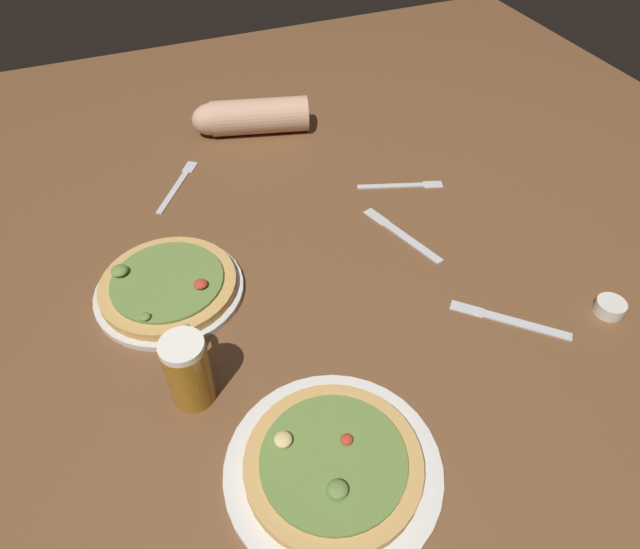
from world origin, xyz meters
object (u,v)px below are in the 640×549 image
(knife_spare, at_px, (509,320))
(ramekin_sauce, at_px, (610,307))
(fork_left, at_px, (178,184))
(pizza_plate_near, at_px, (333,466))
(fork_spare, at_px, (402,185))
(pizza_plate_far, at_px, (169,287))
(knife_right, at_px, (402,234))
(beer_mug_dark, at_px, (188,368))
(diner_arm, at_px, (248,117))

(knife_spare, bearing_deg, ramekin_sauce, -15.56)
(fork_left, xyz_separation_m, knife_spare, (0.47, -0.64, -0.00))
(pizza_plate_near, relative_size, fork_left, 1.77)
(pizza_plate_near, bearing_deg, fork_spare, 53.85)
(pizza_plate_far, bearing_deg, knife_right, -2.09)
(pizza_plate_far, distance_m, knife_spare, 0.63)
(beer_mug_dark, height_order, fork_left, beer_mug_dark)
(beer_mug_dark, distance_m, knife_spare, 0.57)
(fork_left, bearing_deg, pizza_plate_near, -85.36)
(pizza_plate_near, xyz_separation_m, knife_spare, (0.41, 0.14, -0.01))
(pizza_plate_far, distance_m, beer_mug_dark, 0.24)
(pizza_plate_far, xyz_separation_m, knife_right, (0.49, -0.02, -0.01))
(knife_right, bearing_deg, fork_left, 138.72)
(beer_mug_dark, xyz_separation_m, fork_left, (0.09, 0.57, -0.06))
(pizza_plate_far, bearing_deg, diner_arm, 58.09)
(knife_right, xyz_separation_m, fork_spare, (0.08, 0.15, 0.00))
(diner_arm, bearing_deg, fork_spare, -54.21)
(pizza_plate_far, relative_size, diner_arm, 0.93)
(pizza_plate_far, xyz_separation_m, fork_left, (0.09, 0.33, -0.01))
(fork_spare, bearing_deg, ramekin_sauce, -71.06)
(pizza_plate_near, bearing_deg, knife_right, 51.47)
(ramekin_sauce, relative_size, fork_left, 0.30)
(pizza_plate_near, height_order, knife_right, pizza_plate_near)
(pizza_plate_near, xyz_separation_m, fork_spare, (0.42, 0.58, -0.01))
(fork_spare, bearing_deg, fork_left, 157.64)
(fork_spare, distance_m, diner_arm, 0.45)
(ramekin_sauce, bearing_deg, knife_right, 126.90)
(beer_mug_dark, bearing_deg, fork_spare, 32.65)
(pizza_plate_far, relative_size, fork_left, 1.55)
(pizza_plate_near, bearing_deg, ramekin_sauce, 8.79)
(knife_right, relative_size, diner_arm, 0.71)
(ramekin_sauce, relative_size, knife_right, 0.25)
(fork_left, height_order, knife_spare, same)
(beer_mug_dark, distance_m, knife_right, 0.54)
(pizza_plate_near, relative_size, fork_spare, 1.63)
(knife_right, height_order, diner_arm, diner_arm)
(fork_spare, relative_size, diner_arm, 0.65)
(pizza_plate_far, height_order, diner_arm, diner_arm)
(knife_right, height_order, fork_spare, same)
(pizza_plate_near, height_order, pizza_plate_far, pizza_plate_far)
(pizza_plate_near, height_order, knife_spare, pizza_plate_near)
(beer_mug_dark, xyz_separation_m, diner_arm, (0.32, 0.73, -0.02))
(ramekin_sauce, distance_m, knife_spare, 0.19)
(pizza_plate_far, relative_size, knife_right, 1.31)
(pizza_plate_near, distance_m, fork_left, 0.78)
(pizza_plate_far, bearing_deg, knife_spare, -28.42)
(fork_left, bearing_deg, pizza_plate_far, -104.35)
(pizza_plate_near, xyz_separation_m, ramekin_sauce, (0.59, 0.09, -0.00))
(fork_left, height_order, fork_spare, same)
(beer_mug_dark, xyz_separation_m, knife_spare, (0.56, -0.07, -0.06))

